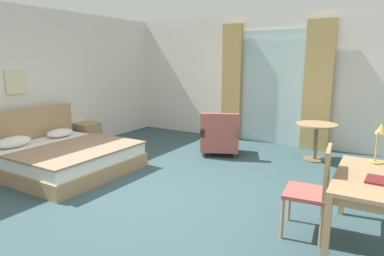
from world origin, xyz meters
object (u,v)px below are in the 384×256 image
(writing_desk, at_px, (366,185))
(armchair_by_window, at_px, (220,137))
(desk_lamp, at_px, (381,133))
(framed_picture, at_px, (17,82))
(closed_book, at_px, (378,180))
(nightstand, at_px, (87,135))
(bed, at_px, (63,156))
(round_cafe_table, at_px, (316,133))
(desk_chair, at_px, (315,186))

(writing_desk, bearing_deg, armchair_by_window, 140.85)
(desk_lamp, distance_m, armchair_by_window, 3.24)
(framed_picture, bearing_deg, writing_desk, 0.48)
(desk_lamp, relative_size, closed_book, 1.73)
(desk_lamp, height_order, closed_book, desk_lamp)
(writing_desk, bearing_deg, nightstand, 166.83)
(bed, distance_m, round_cafe_table, 4.48)
(bed, distance_m, writing_desk, 4.51)
(bed, height_order, framed_picture, framed_picture)
(nightstand, distance_m, round_cafe_table, 4.63)
(desk_lamp, distance_m, framed_picture, 5.69)
(writing_desk, bearing_deg, bed, -179.38)
(bed, relative_size, framed_picture, 5.01)
(round_cafe_table, distance_m, framed_picture, 5.45)
(nightstand, xyz_separation_m, desk_chair, (4.90, -1.32, 0.29))
(nightstand, height_order, framed_picture, framed_picture)
(framed_picture, bearing_deg, desk_chair, -0.22)
(writing_desk, height_order, round_cafe_table, writing_desk)
(writing_desk, xyz_separation_m, round_cafe_table, (-1.00, 2.75, -0.12))
(nightstand, height_order, writing_desk, writing_desk)
(framed_picture, bearing_deg, round_cafe_table, 31.35)
(desk_lamp, xyz_separation_m, closed_book, (0.03, -0.68, -0.31))
(desk_lamp, height_order, round_cafe_table, desk_lamp)
(bed, bearing_deg, armchair_by_window, 50.50)
(nightstand, xyz_separation_m, desk_lamp, (5.43, -0.70, 0.79))
(armchair_by_window, bearing_deg, desk_lamp, -30.58)
(closed_book, relative_size, framed_picture, 0.65)
(nightstand, height_order, desk_chair, desk_chair)
(closed_book, bearing_deg, writing_desk, 130.66)
(armchair_by_window, distance_m, round_cafe_table, 1.77)
(armchair_by_window, relative_size, round_cafe_table, 1.27)
(desk_lamp, bearing_deg, desk_chair, -130.25)
(armchair_by_window, relative_size, framed_picture, 2.28)
(round_cafe_table, xyz_separation_m, framed_picture, (-4.59, -2.79, 0.92))
(desk_chair, height_order, desk_lamp, desk_lamp)
(bed, height_order, round_cafe_table, bed)
(nightstand, bearing_deg, armchair_by_window, 18.61)
(bed, relative_size, armchair_by_window, 2.19)
(desk_lamp, bearing_deg, nightstand, 172.67)
(writing_desk, distance_m, desk_chair, 0.48)
(bed, height_order, desk_chair, bed)
(round_cafe_table, height_order, framed_picture, framed_picture)
(nightstand, xyz_separation_m, writing_desk, (5.37, -1.26, 0.38))
(desk_chair, bearing_deg, closed_book, -5.63)
(desk_chair, distance_m, armchair_by_window, 3.14)
(closed_book, bearing_deg, round_cafe_table, 113.60)
(bed, relative_size, desk_lamp, 4.48)
(closed_book, bearing_deg, bed, -178.16)
(bed, height_order, armchair_by_window, bed)
(bed, xyz_separation_m, closed_book, (4.59, -0.07, 0.49))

